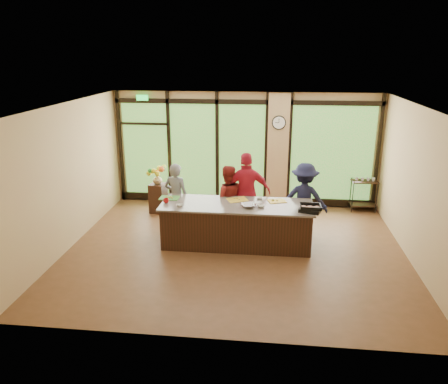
% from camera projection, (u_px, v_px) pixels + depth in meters
% --- Properties ---
extents(floor, '(7.00, 7.00, 0.00)m').
position_uv_depth(floor, '(235.00, 250.00, 9.17)').
color(floor, brown).
rests_on(floor, ground).
extents(ceiling, '(7.00, 7.00, 0.00)m').
position_uv_depth(ceiling, '(237.00, 106.00, 8.25)').
color(ceiling, silver).
rests_on(ceiling, back_wall).
extents(back_wall, '(7.00, 0.00, 7.00)m').
position_uv_depth(back_wall, '(245.00, 150.00, 11.55)').
color(back_wall, tan).
rests_on(back_wall, floor).
extents(left_wall, '(0.00, 6.00, 6.00)m').
position_uv_depth(left_wall, '(68.00, 176.00, 9.08)').
color(left_wall, tan).
rests_on(left_wall, floor).
extents(right_wall, '(0.00, 6.00, 6.00)m').
position_uv_depth(right_wall, '(418.00, 187.00, 8.34)').
color(right_wall, tan).
rests_on(right_wall, floor).
extents(window_wall, '(6.90, 0.12, 3.00)m').
position_uv_depth(window_wall, '(251.00, 154.00, 11.52)').
color(window_wall, tan).
rests_on(window_wall, floor).
extents(island_base, '(3.10, 1.00, 0.88)m').
position_uv_depth(island_base, '(237.00, 225.00, 9.32)').
color(island_base, black).
rests_on(island_base, floor).
extents(countertop, '(3.20, 1.10, 0.04)m').
position_uv_depth(countertop, '(237.00, 205.00, 9.18)').
color(countertop, gray).
rests_on(countertop, island_base).
extents(wall_clock, '(0.36, 0.04, 0.36)m').
position_uv_depth(wall_clock, '(279.00, 123.00, 11.10)').
color(wall_clock, black).
rests_on(wall_clock, window_wall).
extents(cook_left, '(0.65, 0.51, 1.59)m').
position_uv_depth(cook_left, '(176.00, 197.00, 10.01)').
color(cook_left, slate).
rests_on(cook_left, floor).
extents(cook_midleft, '(0.87, 0.74, 1.57)m').
position_uv_depth(cook_midleft, '(227.00, 199.00, 9.89)').
color(cook_midleft, maroon).
rests_on(cook_midleft, floor).
extents(cook_midright, '(1.15, 0.64, 1.85)m').
position_uv_depth(cook_midright, '(247.00, 193.00, 9.88)').
color(cook_midright, '#AF1B2D').
rests_on(cook_midright, floor).
extents(cook_right, '(1.14, 0.75, 1.65)m').
position_uv_depth(cook_right, '(304.00, 199.00, 9.79)').
color(cook_right, '#181934').
rests_on(cook_right, floor).
extents(roasting_pan, '(0.49, 0.43, 0.07)m').
position_uv_depth(roasting_pan, '(310.00, 210.00, 8.73)').
color(roasting_pan, black).
rests_on(roasting_pan, countertop).
extents(mixing_bowl, '(0.39, 0.39, 0.07)m').
position_uv_depth(mixing_bowl, '(249.00, 206.00, 8.97)').
color(mixing_bowl, silver).
rests_on(mixing_bowl, countertop).
extents(cutting_board_left, '(0.42, 0.32, 0.01)m').
position_uv_depth(cutting_board_left, '(169.00, 198.00, 9.54)').
color(cutting_board_left, '#3F8A32').
rests_on(cutting_board_left, countertop).
extents(cutting_board_center, '(0.52, 0.46, 0.01)m').
position_uv_depth(cutting_board_center, '(237.00, 200.00, 9.42)').
color(cutting_board_center, gold).
rests_on(cutting_board_center, countertop).
extents(cutting_board_right, '(0.44, 0.38, 0.01)m').
position_uv_depth(cutting_board_right, '(277.00, 201.00, 9.34)').
color(cutting_board_right, gold).
rests_on(cutting_board_right, countertop).
extents(prep_bowl_near, '(0.15, 0.15, 0.04)m').
position_uv_depth(prep_bowl_near, '(180.00, 205.00, 9.04)').
color(prep_bowl_near, silver).
rests_on(prep_bowl_near, countertop).
extents(prep_bowl_mid, '(0.19, 0.19, 0.05)m').
position_uv_depth(prep_bowl_mid, '(261.00, 206.00, 8.98)').
color(prep_bowl_mid, silver).
rests_on(prep_bowl_mid, countertop).
extents(prep_bowl_far, '(0.16, 0.16, 0.03)m').
position_uv_depth(prep_bowl_far, '(260.00, 198.00, 9.50)').
color(prep_bowl_far, silver).
rests_on(prep_bowl_far, countertop).
extents(red_ramekin, '(0.16, 0.16, 0.10)m').
position_uv_depth(red_ramekin, '(166.00, 201.00, 9.23)').
color(red_ramekin, red).
rests_on(red_ramekin, countertop).
extents(flower_stand, '(0.45, 0.45, 0.76)m').
position_uv_depth(flower_stand, '(158.00, 198.00, 11.22)').
color(flower_stand, black).
rests_on(flower_stand, floor).
extents(flower_vase, '(0.28, 0.28, 0.26)m').
position_uv_depth(flower_vase, '(157.00, 179.00, 11.06)').
color(flower_vase, '#9C8355').
rests_on(flower_vase, flower_stand).
extents(bar_cart, '(0.68, 0.42, 0.90)m').
position_uv_depth(bar_cart, '(364.00, 191.00, 11.28)').
color(bar_cart, black).
rests_on(bar_cart, floor).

